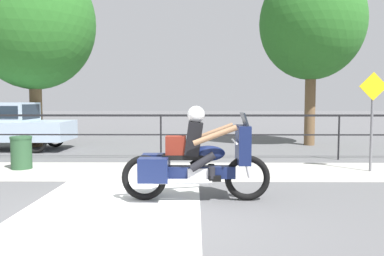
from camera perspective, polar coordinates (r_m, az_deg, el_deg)
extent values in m
plane|color=#565659|center=(5.80, -9.59, -12.73)|extent=(120.00, 120.00, 0.00)
cube|color=#A8A59E|center=(9.08, -5.80, -6.52)|extent=(44.00, 2.40, 0.01)
cube|color=silver|center=(5.68, -13.07, -13.12)|extent=(2.75, 6.00, 0.01)
cube|color=black|center=(10.74, -4.78, 1.92)|extent=(36.00, 0.04, 0.06)
cube|color=black|center=(10.78, -4.76, -1.03)|extent=(36.00, 0.03, 0.04)
cylinder|color=black|center=(10.78, -4.76, -1.37)|extent=(0.05, 0.05, 1.30)
cylinder|color=black|center=(11.49, 21.47, -1.30)|extent=(0.05, 0.05, 1.30)
torus|color=black|center=(6.42, 8.43, -7.53)|extent=(0.77, 0.11, 0.77)
torus|color=black|center=(6.42, -7.28, -7.52)|extent=(0.77, 0.11, 0.77)
cube|color=#141E47|center=(6.34, 0.58, -6.71)|extent=(1.32, 0.22, 0.20)
cube|color=silver|center=(6.35, 0.89, -7.16)|extent=(0.34, 0.26, 0.26)
ellipsoid|color=#141E47|center=(6.30, 2.48, -3.87)|extent=(0.57, 0.30, 0.26)
cube|color=black|center=(6.30, -1.01, -4.40)|extent=(0.77, 0.28, 0.08)
cube|color=#141E47|center=(6.32, 7.76, -2.49)|extent=(0.20, 0.61, 0.64)
cube|color=#1E232B|center=(6.29, 7.98, 1.31)|extent=(0.10, 0.52, 0.24)
cylinder|color=silver|center=(6.30, 6.51, -2.05)|extent=(0.04, 0.70, 0.04)
cylinder|color=silver|center=(6.22, -1.37, -8.16)|extent=(0.96, 0.09, 0.09)
cube|color=#141E47|center=(6.13, -5.93, -6.38)|extent=(0.48, 0.28, 0.39)
cube|color=#141E47|center=(6.60, -5.46, -5.63)|extent=(0.48, 0.28, 0.39)
cylinder|color=silver|center=(6.37, 8.19, -5.03)|extent=(0.19, 0.06, 0.56)
cube|color=black|center=(6.26, 0.26, -1.61)|extent=(0.32, 0.36, 0.58)
sphere|color=#8C6647|center=(6.24, 0.63, 1.88)|extent=(0.23, 0.23, 0.23)
sphere|color=silver|center=(6.24, 0.63, 2.06)|extent=(0.29, 0.29, 0.29)
cylinder|color=black|center=(6.16, 1.65, -5.16)|extent=(0.44, 0.13, 0.34)
cylinder|color=black|center=(6.20, 3.05, -6.84)|extent=(0.11, 0.11, 0.19)
cube|color=black|center=(6.22, 3.51, -7.69)|extent=(0.20, 0.10, 0.09)
cylinder|color=black|center=(6.46, 1.60, -4.74)|extent=(0.44, 0.13, 0.34)
cylinder|color=black|center=(6.50, 2.93, -6.34)|extent=(0.11, 0.11, 0.19)
cube|color=black|center=(6.52, 3.37, -7.15)|extent=(0.20, 0.10, 0.09)
cylinder|color=#8C6647|center=(5.97, 3.54, -1.13)|extent=(0.72, 0.09, 0.34)
cylinder|color=#8C6647|center=(6.56, 3.27, -0.66)|extent=(0.72, 0.09, 0.34)
cube|color=maroon|center=(6.28, -2.48, -2.68)|extent=(0.33, 0.26, 0.32)
cube|color=#9EB2C6|center=(14.32, -26.37, -0.33)|extent=(4.32, 1.77, 0.65)
cube|color=#19232D|center=(13.93, -23.35, 2.30)|extent=(0.04, 1.38, 0.51)
torus|color=black|center=(13.04, -22.69, -2.05)|extent=(0.70, 0.11, 0.70)
torus|color=black|center=(14.55, -20.16, -1.39)|extent=(0.70, 0.11, 0.70)
cylinder|color=#284C2D|center=(10.16, -24.56, -3.62)|extent=(0.49, 0.49, 0.75)
cylinder|color=#284C2D|center=(10.11, -24.63, -1.33)|extent=(0.51, 0.51, 0.06)
cylinder|color=slate|center=(9.81, 25.69, 0.23)|extent=(0.06, 0.06, 2.16)
cube|color=yellow|center=(9.78, 25.91, 5.73)|extent=(0.66, 0.02, 0.66)
cylinder|color=brown|center=(14.94, 17.53, 3.27)|extent=(0.40, 0.40, 3.02)
ellipsoid|color=#286623|center=(15.22, 17.80, 15.08)|extent=(3.89, 3.89, 4.28)
cylinder|color=brown|center=(14.93, -22.67, 2.56)|extent=(0.44, 0.44, 2.71)
ellipsoid|color=#286623|center=(15.20, -23.01, 14.61)|extent=(4.41, 4.41, 4.85)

